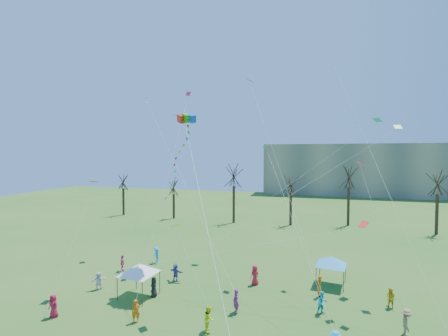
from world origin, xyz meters
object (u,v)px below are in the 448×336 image
(big_box_kite, at_px, (180,164))
(canopy_tent_blue, at_px, (331,261))
(distant_building, at_px, (368,170))
(canopy_tent_white, at_px, (139,269))

(big_box_kite, height_order, canopy_tent_blue, big_box_kite)
(distant_building, height_order, canopy_tent_blue, distant_building)
(canopy_tent_blue, bearing_deg, distant_building, 78.29)
(canopy_tent_white, distance_m, canopy_tent_blue, 17.21)
(big_box_kite, distance_m, canopy_tent_blue, 16.39)
(distant_building, bearing_deg, canopy_tent_white, -111.49)
(big_box_kite, relative_size, canopy_tent_blue, 5.63)
(distant_building, height_order, big_box_kite, big_box_kite)
(big_box_kite, xyz_separation_m, canopy_tent_blue, (12.93, 4.56, -8.98))
(big_box_kite, relative_size, canopy_tent_white, 5.24)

